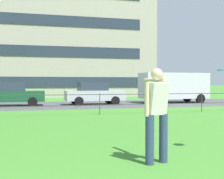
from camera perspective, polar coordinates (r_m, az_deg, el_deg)
street_strip at (r=20.37m, az=-13.75°, el=-2.96°), size 80.00×7.44×0.01m
park_fence at (r=13.70m, az=-13.54°, el=-2.20°), size 37.93×0.04×1.00m
person_thrower at (r=5.55m, az=8.54°, el=-4.30°), size 0.50×0.86×1.77m
frisbee at (r=6.73m, az=20.74°, el=3.54°), size 0.38×0.38×0.04m
car_dark_green_left at (r=20.10m, az=-18.78°, el=-0.84°), size 4.03×1.88×1.54m
car_silver_center at (r=20.31m, az=-3.47°, el=-0.75°), size 4.05×1.92×1.54m
panel_van_far_left at (r=22.68m, az=11.87°, el=0.68°), size 5.06×2.22×2.24m
apartment_building_background at (r=37.56m, az=-14.03°, el=11.24°), size 25.58×13.45×16.02m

